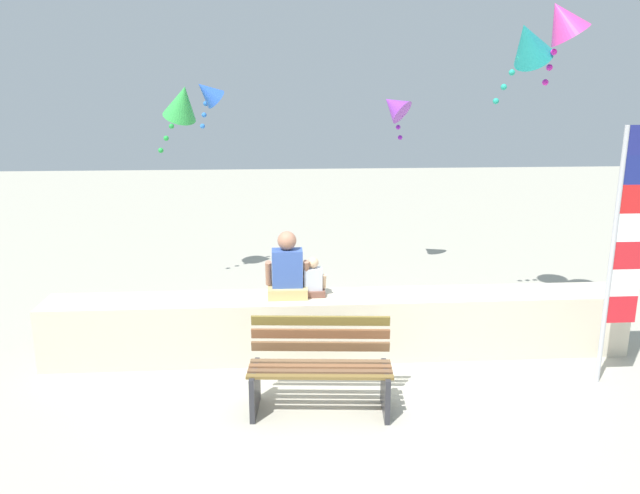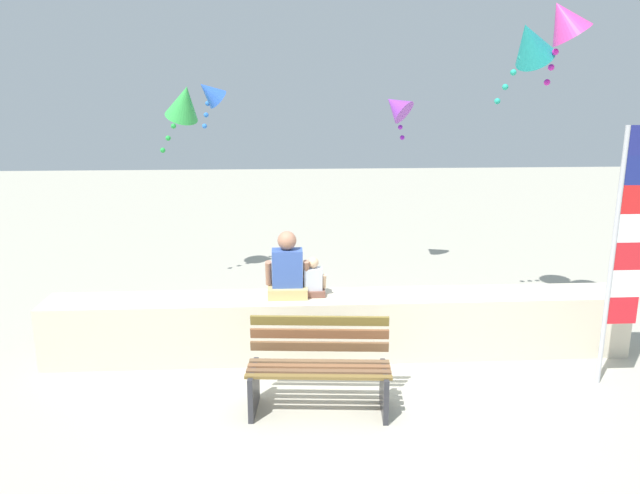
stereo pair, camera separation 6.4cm
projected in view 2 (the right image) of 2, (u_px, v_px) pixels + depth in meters
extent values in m
plane|color=#AFAB99|center=(348.00, 396.00, 6.34)|extent=(40.00, 40.00, 0.00)
cube|color=beige|center=(339.00, 325.00, 7.27)|extent=(6.87, 0.65, 0.74)
cube|color=brown|center=(318.00, 377.00, 5.76)|extent=(1.41, 0.19, 0.03)
cube|color=brown|center=(319.00, 372.00, 5.87)|extent=(1.41, 0.19, 0.03)
cube|color=brown|center=(319.00, 367.00, 5.98)|extent=(1.41, 0.19, 0.03)
cube|color=brown|center=(319.00, 362.00, 6.09)|extent=(1.41, 0.19, 0.03)
cube|color=brown|center=(319.00, 346.00, 6.16)|extent=(1.40, 0.16, 0.10)
cube|color=brown|center=(319.00, 334.00, 6.15)|extent=(1.40, 0.16, 0.10)
cube|color=brown|center=(320.00, 321.00, 6.14)|extent=(1.40, 0.16, 0.10)
cube|color=#2D2D33|center=(254.00, 389.00, 5.99)|extent=(0.09, 0.53, 0.45)
cube|color=#2D2D33|center=(384.00, 391.00, 5.97)|extent=(0.09, 0.53, 0.45)
cube|color=tan|center=(288.00, 291.00, 7.17)|extent=(0.46, 0.38, 0.13)
cube|color=#3754A1|center=(287.00, 268.00, 7.10)|extent=(0.36, 0.23, 0.44)
cylinder|color=#A36E55|center=(269.00, 273.00, 7.08)|extent=(0.07, 0.18, 0.32)
cylinder|color=#A36E55|center=(306.00, 272.00, 7.11)|extent=(0.07, 0.18, 0.32)
sphere|color=#A36E55|center=(287.00, 241.00, 7.02)|extent=(0.22, 0.22, 0.22)
cube|color=brown|center=(313.00, 292.00, 7.19)|extent=(0.28, 0.23, 0.08)
cube|color=silver|center=(313.00, 279.00, 7.15)|extent=(0.21, 0.14, 0.26)
cylinder|color=#D7AF87|center=(302.00, 282.00, 7.14)|extent=(0.04, 0.11, 0.19)
cylinder|color=#D7AF87|center=(324.00, 281.00, 7.15)|extent=(0.04, 0.11, 0.19)
sphere|color=#D7AF87|center=(313.00, 263.00, 7.10)|extent=(0.13, 0.13, 0.13)
cylinder|color=#B7B7BC|center=(612.00, 260.00, 6.30)|extent=(0.05, 0.05, 2.76)
cube|color=red|center=(623.00, 310.00, 6.45)|extent=(0.31, 0.02, 0.30)
cube|color=white|center=(626.00, 284.00, 6.38)|extent=(0.31, 0.02, 0.30)
cube|color=red|center=(630.00, 256.00, 6.30)|extent=(0.31, 0.02, 0.30)
cube|color=white|center=(633.00, 228.00, 6.23)|extent=(0.31, 0.02, 0.30)
cube|color=red|center=(637.00, 200.00, 6.16)|extent=(0.31, 0.02, 0.30)
cone|color=teal|center=(530.00, 42.00, 7.57)|extent=(0.87, 0.84, 0.71)
sphere|color=#24AD91|center=(522.00, 57.00, 7.68)|extent=(0.08, 0.08, 0.08)
sphere|color=#24AD91|center=(513.00, 72.00, 7.79)|extent=(0.08, 0.08, 0.08)
sphere|color=#24AD91|center=(505.00, 87.00, 7.91)|extent=(0.08, 0.08, 0.08)
sphere|color=#24AD91|center=(497.00, 101.00, 8.02)|extent=(0.08, 0.08, 0.08)
cone|color=blue|center=(209.00, 92.00, 9.51)|extent=(0.63, 0.56, 0.52)
sphere|color=blue|center=(208.00, 104.00, 9.64)|extent=(0.08, 0.08, 0.08)
sphere|color=blue|center=(206.00, 115.00, 9.77)|extent=(0.08, 0.08, 0.08)
sphere|color=blue|center=(205.00, 126.00, 9.89)|extent=(0.08, 0.08, 0.08)
cone|color=purple|center=(396.00, 106.00, 10.10)|extent=(0.72, 0.69, 0.58)
sphere|color=purple|center=(398.00, 117.00, 10.23)|extent=(0.08, 0.08, 0.08)
sphere|color=purple|center=(400.00, 127.00, 10.36)|extent=(0.08, 0.08, 0.08)
sphere|color=purple|center=(402.00, 138.00, 10.49)|extent=(0.08, 0.08, 0.08)
cone|color=#DB3D9E|center=(565.00, 19.00, 7.24)|extent=(0.68, 0.54, 0.63)
sphere|color=#D124B0|center=(560.00, 36.00, 7.38)|extent=(0.08, 0.08, 0.08)
sphere|color=#D124B0|center=(555.00, 52.00, 7.52)|extent=(0.08, 0.08, 0.08)
sphere|color=#D124B0|center=(551.00, 67.00, 7.66)|extent=(0.08, 0.08, 0.08)
sphere|color=#D124B0|center=(547.00, 82.00, 7.80)|extent=(0.08, 0.08, 0.08)
cone|color=green|center=(184.00, 102.00, 9.43)|extent=(0.83, 0.87, 0.71)
sphere|color=green|center=(179.00, 114.00, 9.41)|extent=(0.08, 0.08, 0.08)
sphere|color=green|center=(173.00, 126.00, 9.39)|extent=(0.08, 0.08, 0.08)
sphere|color=green|center=(168.00, 138.00, 9.38)|extent=(0.08, 0.08, 0.08)
sphere|color=green|center=(163.00, 150.00, 9.36)|extent=(0.08, 0.08, 0.08)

